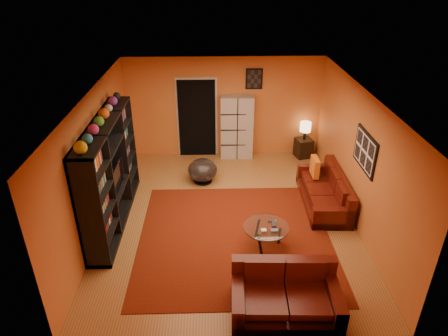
{
  "coord_description": "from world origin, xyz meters",
  "views": [
    {
      "loc": [
        -0.28,
        -6.78,
        4.73
      ],
      "look_at": [
        -0.08,
        0.1,
        1.08
      ],
      "focal_mm": 32.0,
      "sensor_mm": 36.0,
      "label": 1
    }
  ],
  "objects_px": {
    "coffee_table": "(266,229)",
    "side_table": "(303,148)",
    "tv": "(113,178)",
    "bowl_chair": "(203,170)",
    "sofa": "(327,192)",
    "table_lamp": "(305,127)",
    "loveseat": "(285,293)",
    "storage_cabinet": "(237,127)",
    "entertainment_unit": "(110,173)"
  },
  "relations": [
    {
      "from": "coffee_table",
      "to": "side_table",
      "type": "distance_m",
      "value": 3.97
    },
    {
      "from": "tv",
      "to": "bowl_chair",
      "type": "height_order",
      "value": "tv"
    },
    {
      "from": "side_table",
      "to": "sofa",
      "type": "bearing_deg",
      "value": -89.23
    },
    {
      "from": "sofa",
      "to": "table_lamp",
      "type": "height_order",
      "value": "table_lamp"
    },
    {
      "from": "table_lamp",
      "to": "side_table",
      "type": "bearing_deg",
      "value": 0.0
    },
    {
      "from": "coffee_table",
      "to": "bowl_chair",
      "type": "distance_m",
      "value": 2.69
    },
    {
      "from": "loveseat",
      "to": "side_table",
      "type": "distance_m",
      "value": 5.34
    },
    {
      "from": "tv",
      "to": "loveseat",
      "type": "bearing_deg",
      "value": -128.56
    },
    {
      "from": "coffee_table",
      "to": "bowl_chair",
      "type": "xyz_separation_m",
      "value": [
        -1.19,
        2.41,
        -0.07
      ]
    },
    {
      "from": "tv",
      "to": "sofa",
      "type": "height_order",
      "value": "tv"
    },
    {
      "from": "storage_cabinet",
      "to": "sofa",
      "type": "bearing_deg",
      "value": -49.99
    },
    {
      "from": "sofa",
      "to": "side_table",
      "type": "xyz_separation_m",
      "value": [
        -0.03,
        2.31,
        -0.04
      ]
    },
    {
      "from": "side_table",
      "to": "table_lamp",
      "type": "bearing_deg",
      "value": 0.0
    },
    {
      "from": "coffee_table",
      "to": "side_table",
      "type": "relative_size",
      "value": 1.66
    },
    {
      "from": "sofa",
      "to": "bowl_chair",
      "type": "height_order",
      "value": "sofa"
    },
    {
      "from": "entertainment_unit",
      "to": "sofa",
      "type": "height_order",
      "value": "entertainment_unit"
    },
    {
      "from": "table_lamp",
      "to": "tv",
      "type": "bearing_deg",
      "value": -147.22
    },
    {
      "from": "tv",
      "to": "table_lamp",
      "type": "xyz_separation_m",
      "value": [
        4.33,
        2.79,
        -0.14
      ]
    },
    {
      "from": "sofa",
      "to": "loveseat",
      "type": "relative_size",
      "value": 1.24
    },
    {
      "from": "tv",
      "to": "bowl_chair",
      "type": "bearing_deg",
      "value": -48.16
    },
    {
      "from": "entertainment_unit",
      "to": "coffee_table",
      "type": "height_order",
      "value": "entertainment_unit"
    },
    {
      "from": "coffee_table",
      "to": "storage_cabinet",
      "type": "height_order",
      "value": "storage_cabinet"
    },
    {
      "from": "sofa",
      "to": "bowl_chair",
      "type": "relative_size",
      "value": 2.92
    },
    {
      "from": "entertainment_unit",
      "to": "storage_cabinet",
      "type": "xyz_separation_m",
      "value": [
        2.61,
        2.8,
        -0.22
      ]
    },
    {
      "from": "sofa",
      "to": "storage_cabinet",
      "type": "relative_size",
      "value": 1.21
    },
    {
      "from": "coffee_table",
      "to": "side_table",
      "type": "bearing_deg",
      "value": 68.52
    },
    {
      "from": "storage_cabinet",
      "to": "side_table",
      "type": "bearing_deg",
      "value": 0.98
    },
    {
      "from": "loveseat",
      "to": "bowl_chair",
      "type": "xyz_separation_m",
      "value": [
        -1.3,
        3.88,
        0.02
      ]
    },
    {
      "from": "tv",
      "to": "side_table",
      "type": "xyz_separation_m",
      "value": [
        4.33,
        2.79,
        -0.72
      ]
    },
    {
      "from": "entertainment_unit",
      "to": "bowl_chair",
      "type": "bearing_deg",
      "value": 40.31
    },
    {
      "from": "coffee_table",
      "to": "side_table",
      "type": "xyz_separation_m",
      "value": [
        1.45,
        3.69,
        -0.13
      ]
    },
    {
      "from": "loveseat",
      "to": "coffee_table",
      "type": "distance_m",
      "value": 1.48
    },
    {
      "from": "entertainment_unit",
      "to": "side_table",
      "type": "relative_size",
      "value": 6.0
    },
    {
      "from": "entertainment_unit",
      "to": "coffee_table",
      "type": "bearing_deg",
      "value": -17.86
    },
    {
      "from": "coffee_table",
      "to": "sofa",
      "type": "bearing_deg",
      "value": 43.06
    },
    {
      "from": "storage_cabinet",
      "to": "side_table",
      "type": "distance_m",
      "value": 1.86
    },
    {
      "from": "storage_cabinet",
      "to": "bowl_chair",
      "type": "distance_m",
      "value": 1.68
    },
    {
      "from": "sofa",
      "to": "bowl_chair",
      "type": "distance_m",
      "value": 2.87
    },
    {
      "from": "storage_cabinet",
      "to": "coffee_table",
      "type": "bearing_deg",
      "value": -82.55
    },
    {
      "from": "tv",
      "to": "table_lamp",
      "type": "height_order",
      "value": "tv"
    },
    {
      "from": "sofa",
      "to": "table_lamp",
      "type": "distance_m",
      "value": 2.37
    },
    {
      "from": "bowl_chair",
      "to": "side_table",
      "type": "relative_size",
      "value": 1.38
    },
    {
      "from": "tv",
      "to": "coffee_table",
      "type": "bearing_deg",
      "value": -107.49
    },
    {
      "from": "entertainment_unit",
      "to": "tv",
      "type": "bearing_deg",
      "value": -36.09
    },
    {
      "from": "loveseat",
      "to": "sofa",
      "type": "bearing_deg",
      "value": -23.38
    },
    {
      "from": "bowl_chair",
      "to": "table_lamp",
      "type": "bearing_deg",
      "value": 25.86
    },
    {
      "from": "coffee_table",
      "to": "storage_cabinet",
      "type": "distance_m",
      "value": 3.78
    },
    {
      "from": "side_table",
      "to": "table_lamp",
      "type": "relative_size",
      "value": 1.06
    },
    {
      "from": "loveseat",
      "to": "bowl_chair",
      "type": "height_order",
      "value": "loveseat"
    },
    {
      "from": "table_lamp",
      "to": "sofa",
      "type": "bearing_deg",
      "value": -89.23
    }
  ]
}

